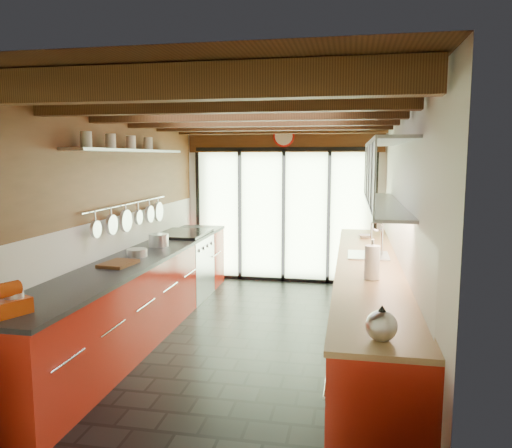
# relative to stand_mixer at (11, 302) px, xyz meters

# --- Properties ---
(ground) EXTENTS (5.50, 5.50, 0.00)m
(ground) POSITION_rel_stand_mixer_xyz_m (1.27, 2.24, -1.02)
(ground) COLOR black
(ground) RESTS_ON ground
(room_shell) EXTENTS (5.50, 5.50, 5.50)m
(room_shell) POSITION_rel_stand_mixer_xyz_m (1.27, 2.24, 0.64)
(room_shell) COLOR silver
(room_shell) RESTS_ON ground
(ceiling_beams) EXTENTS (3.14, 5.06, 4.90)m
(ceiling_beams) POSITION_rel_stand_mixer_xyz_m (1.27, 2.62, 1.45)
(ceiling_beams) COLOR #593316
(ceiling_beams) RESTS_ON ground
(glass_door) EXTENTS (2.95, 0.10, 2.90)m
(glass_door) POSITION_rel_stand_mixer_xyz_m (1.27, 4.94, 0.64)
(glass_door) COLOR #C6EAAD
(glass_door) RESTS_ON ground
(left_counter) EXTENTS (0.68, 5.00, 0.92)m
(left_counter) POSITION_rel_stand_mixer_xyz_m (-0.01, 2.24, -0.55)
(left_counter) COLOR #B02011
(left_counter) RESTS_ON ground
(range_stove) EXTENTS (0.66, 0.90, 0.97)m
(range_stove) POSITION_rel_stand_mixer_xyz_m (-0.01, 3.69, -0.55)
(range_stove) COLOR silver
(range_stove) RESTS_ON ground
(right_counter) EXTENTS (0.68, 5.00, 0.92)m
(right_counter) POSITION_rel_stand_mixer_xyz_m (2.54, 2.24, -0.55)
(right_counter) COLOR #B02011
(right_counter) RESTS_ON ground
(sink_assembly) EXTENTS (0.45, 0.52, 0.43)m
(sink_assembly) POSITION_rel_stand_mixer_xyz_m (2.56, 2.64, -0.06)
(sink_assembly) COLOR silver
(sink_assembly) RESTS_ON right_counter
(upper_cabinets_right) EXTENTS (0.34, 3.00, 3.00)m
(upper_cabinets_right) POSITION_rel_stand_mixer_xyz_m (2.70, 2.54, 0.83)
(upper_cabinets_right) COLOR silver
(upper_cabinets_right) RESTS_ON ground
(left_wall_fixtures) EXTENTS (0.28, 2.60, 0.96)m
(left_wall_fixtures) POSITION_rel_stand_mixer_xyz_m (-0.20, 2.50, 0.79)
(left_wall_fixtures) COLOR silver
(left_wall_fixtures) RESTS_ON ground
(stand_mixer) EXTENTS (0.25, 0.31, 0.24)m
(stand_mixer) POSITION_rel_stand_mixer_xyz_m (0.00, 0.00, 0.00)
(stand_mixer) COLOR #CC4310
(stand_mixer) RESTS_ON left_counter
(pot_large) EXTENTS (0.31, 0.31, 0.16)m
(pot_large) POSITION_rel_stand_mixer_xyz_m (0.00, 2.76, -0.02)
(pot_large) COLOR silver
(pot_large) RESTS_ON left_counter
(pot_small) EXTENTS (0.26, 0.26, 0.09)m
(pot_small) POSITION_rel_stand_mixer_xyz_m (0.00, 2.12, -0.05)
(pot_small) COLOR silver
(pot_small) RESTS_ON left_counter
(cutting_board) EXTENTS (0.32, 0.42, 0.03)m
(cutting_board) POSITION_rel_stand_mixer_xyz_m (0.00, 1.65, -0.08)
(cutting_board) COLOR brown
(cutting_board) RESTS_ON left_counter
(kettle) EXTENTS (0.22, 0.25, 0.23)m
(kettle) POSITION_rel_stand_mixer_xyz_m (2.54, -0.01, 0.00)
(kettle) COLOR silver
(kettle) RESTS_ON right_counter
(paper_towel) EXTENTS (0.15, 0.15, 0.37)m
(paper_towel) POSITION_rel_stand_mixer_xyz_m (2.54, 1.53, 0.06)
(paper_towel) COLOR white
(paper_towel) RESTS_ON right_counter
(soap_bottle) EXTENTS (0.09, 0.09, 0.19)m
(soap_bottle) POSITION_rel_stand_mixer_xyz_m (2.54, 1.79, 0.00)
(soap_bottle) COLOR silver
(soap_bottle) RESTS_ON right_counter
(bowl) EXTENTS (0.21, 0.21, 0.05)m
(bowl) POSITION_rel_stand_mixer_xyz_m (2.54, 3.92, -0.07)
(bowl) COLOR silver
(bowl) RESTS_ON right_counter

